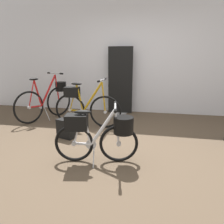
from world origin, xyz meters
The scene contains 7 objects.
ground_plane centered at (0.00, 0.00, 0.00)m, with size 8.14×8.14×0.00m, color brown.
back_wall centered at (0.00, 2.44, 1.51)m, with size 8.14×0.10×3.01m, color silver.
floor_banner_stand centered at (-0.25, 2.16, 0.73)m, with size 0.60×0.36×1.63m.
folding_bike_foreground centered at (-0.12, -0.37, 0.42)m, with size 1.10×0.53×0.79m.
display_bike_left centered at (-1.79, 1.42, 0.47)m, with size 0.72×1.39×1.04m.
display_bike_right centered at (-0.81, 1.01, 0.44)m, with size 1.40×0.53×0.98m.
backpack_on_floor centered at (-0.92, 0.34, 0.16)m, with size 0.34×0.26×0.33m.
Camera 1 is at (0.52, -2.78, 1.35)m, focal length 32.39 mm.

